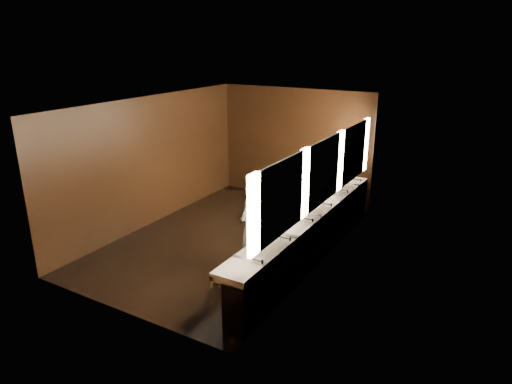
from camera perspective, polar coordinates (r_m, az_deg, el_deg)
floor at (r=9.47m, az=-3.28°, el=-5.93°), size 6.00×6.00×0.00m
ceiling at (r=8.68m, az=-3.63°, el=11.10°), size 4.00×6.00×0.02m
wall_back at (r=11.51m, az=4.83°, el=5.90°), size 4.00×0.02×2.80m
wall_front at (r=6.83m, az=-17.46°, el=-4.12°), size 4.00×0.02×2.80m
wall_left at (r=10.18m, az=-12.91°, el=3.77°), size 0.02×6.00×2.80m
wall_right at (r=8.09m, az=8.47°, el=0.16°), size 0.02×6.00×2.80m
sink_counter at (r=8.49m, az=6.88°, el=-5.40°), size 0.55×5.40×1.01m
mirror_band at (r=8.00m, az=8.45°, el=2.56°), size 0.06×5.03×1.15m
person at (r=7.84m, az=-0.60°, el=-4.40°), size 0.45×0.66×1.74m
trash_bin at (r=7.12m, az=-1.33°, el=-12.30°), size 0.44×0.44×0.56m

